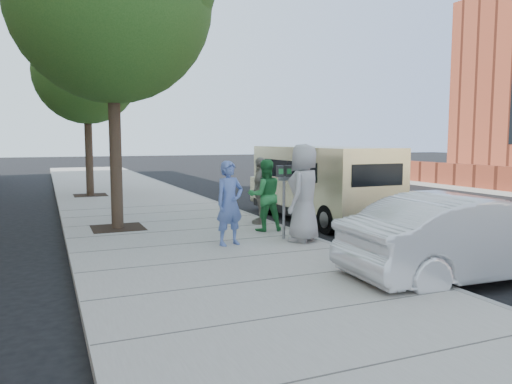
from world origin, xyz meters
TOP-DOWN VIEW (x-y plane):
  - ground at (0.00, 0.00)m, footprint 120.00×120.00m
  - sidewalk at (-1.00, 0.00)m, footprint 5.00×60.00m
  - curb_face at (1.44, 0.00)m, footprint 0.12×60.00m
  - tree_far at (-2.25, 10.00)m, footprint 3.92×3.80m
  - parking_meter at (0.78, -0.30)m, footprint 0.33×0.13m
  - van at (3.12, 2.27)m, footprint 1.90×5.54m
  - sedan at (2.34, -3.83)m, footprint 4.29×1.66m
  - person_officer at (-0.49, -0.45)m, footprint 0.69×0.54m
  - person_green_shirt at (0.79, 0.70)m, footprint 0.87×0.71m
  - person_gray_shirt at (1.04, -0.69)m, footprint 1.16×1.13m
  - person_striped_polo at (1.11, 1.67)m, footprint 0.97×0.99m

SIDE VIEW (x-z plane):
  - ground at x=0.00m, z-range 0.00..0.00m
  - sidewalk at x=-1.00m, z-range 0.00..0.15m
  - curb_face at x=1.44m, z-range -0.01..0.15m
  - sedan at x=2.34m, z-range 0.00..1.39m
  - person_green_shirt at x=0.79m, z-range 0.15..1.79m
  - person_striped_polo at x=1.11m, z-range 0.15..1.82m
  - person_officer at x=-0.49m, z-range 0.15..1.83m
  - van at x=3.12m, z-range 0.06..2.11m
  - person_gray_shirt at x=1.04m, z-range 0.15..2.16m
  - parking_meter at x=0.78m, z-range 0.50..2.06m
  - tree_far at x=-2.25m, z-range 1.64..8.13m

